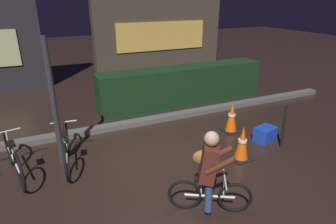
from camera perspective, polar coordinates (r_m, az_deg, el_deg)
The scene contains 12 objects.
ground_plane at distance 5.09m, azimuth 0.78°, elevation -12.14°, with size 40.00×40.00×0.00m, color black.
sidewalk_curb at distance 6.87m, azimuth -7.09°, elevation -2.23°, with size 12.00×0.24×0.12m, color #56544F.
hedge_row at distance 8.13m, azimuth 2.94°, elevation 5.31°, with size 4.80×0.70×1.05m, color black.
storefront_right at distance 11.95m, azimuth -1.81°, elevation 20.11°, with size 5.31×0.54×4.97m.
street_post at distance 5.29m, azimuth -21.78°, elevation 1.49°, with size 0.10×0.10×2.29m, color #2D2D33.
parked_bike_left_mid at distance 5.49m, azimuth -28.36°, elevation -8.14°, with size 0.47×1.60×0.75m.
parked_bike_center_left at distance 5.48m, azimuth -19.55°, elevation -6.74°, with size 0.46×1.61×0.74m.
traffic_cone_near at distance 5.51m, azimuth 14.55°, elevation -6.08°, with size 0.36×0.36×0.68m.
traffic_cone_far at distance 6.58m, azimuth 12.56°, elevation -1.06°, with size 0.36×0.36×0.70m.
blue_crate at distance 6.43m, azimuth 18.77°, elevation -4.16°, with size 0.44×0.32×0.30m, color #193DB7.
cyclist at distance 4.04m, azimuth 8.16°, elevation -11.65°, with size 1.05×0.69×1.25m.
closed_umbrella at distance 6.31m, azimuth 22.03°, elevation -2.54°, with size 0.05×0.05×0.85m, color black.
Camera 1 is at (-1.81, -3.80, 2.85)m, focal length 30.65 mm.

